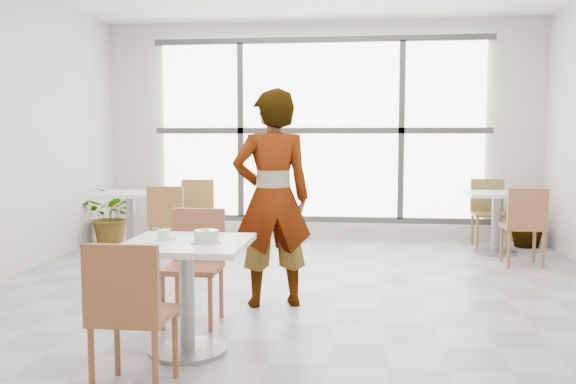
# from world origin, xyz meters

# --- Properties ---
(floor) EXTENTS (7.00, 7.00, 0.00)m
(floor) POSITION_xyz_m (0.00, 0.00, 0.00)
(floor) COLOR #9E9EA5
(floor) RESTS_ON ground
(wall_back) EXTENTS (6.00, 0.00, 6.00)m
(wall_back) POSITION_xyz_m (0.00, 3.50, 1.50)
(wall_back) COLOR silver
(wall_back) RESTS_ON ground
(wall_front) EXTENTS (6.00, 0.00, 6.00)m
(wall_front) POSITION_xyz_m (0.00, -3.50, 1.50)
(wall_front) COLOR silver
(wall_front) RESTS_ON ground
(window) EXTENTS (4.60, 0.07, 2.52)m
(window) POSITION_xyz_m (0.00, 3.44, 1.50)
(window) COLOR white
(window) RESTS_ON ground
(main_table) EXTENTS (0.80, 0.80, 0.75)m
(main_table) POSITION_xyz_m (-0.57, -1.19, 0.52)
(main_table) COLOR white
(main_table) RESTS_ON ground
(chair_near) EXTENTS (0.42, 0.42, 0.87)m
(chair_near) POSITION_xyz_m (-0.70, -1.89, 0.50)
(chair_near) COLOR brown
(chair_near) RESTS_ON ground
(chair_far) EXTENTS (0.42, 0.42, 0.87)m
(chair_far) POSITION_xyz_m (-0.70, -0.48, 0.50)
(chair_far) COLOR #A55E43
(chair_far) RESTS_ON ground
(oatmeal_bowl) EXTENTS (0.21, 0.21, 0.09)m
(oatmeal_bowl) POSITION_xyz_m (-0.43, -1.22, 0.79)
(oatmeal_bowl) COLOR silver
(oatmeal_bowl) RESTS_ON main_table
(coffee_cup) EXTENTS (0.16, 0.13, 0.07)m
(coffee_cup) POSITION_xyz_m (-0.73, -1.15, 0.78)
(coffee_cup) COLOR white
(coffee_cup) RESTS_ON main_table
(person) EXTENTS (0.77, 0.62, 1.83)m
(person) POSITION_xyz_m (-0.17, 0.02, 0.91)
(person) COLOR black
(person) RESTS_ON ground
(bg_table_left) EXTENTS (0.70, 0.70, 0.75)m
(bg_table_left) POSITION_xyz_m (-2.22, 2.13, 0.49)
(bg_table_left) COLOR white
(bg_table_left) RESTS_ON ground
(bg_table_right) EXTENTS (0.70, 0.70, 0.75)m
(bg_table_right) POSITION_xyz_m (2.20, 2.63, 0.49)
(bg_table_right) COLOR white
(bg_table_right) RESTS_ON ground
(bg_chair_left_near) EXTENTS (0.42, 0.42, 0.87)m
(bg_chair_left_near) POSITION_xyz_m (-1.61, 1.71, 0.50)
(bg_chair_left_near) COLOR #9B6936
(bg_chair_left_near) RESTS_ON ground
(bg_chair_left_far) EXTENTS (0.42, 0.42, 0.87)m
(bg_chair_left_far) POSITION_xyz_m (-1.52, 2.55, 0.50)
(bg_chair_left_far) COLOR olive
(bg_chair_left_far) RESTS_ON ground
(bg_chair_right_near) EXTENTS (0.42, 0.42, 0.87)m
(bg_chair_right_near) POSITION_xyz_m (2.35, 1.87, 0.50)
(bg_chair_right_near) COLOR #965B3A
(bg_chair_right_near) RESTS_ON ground
(bg_chair_right_far) EXTENTS (0.42, 0.42, 0.87)m
(bg_chair_right_far) POSITION_xyz_m (2.21, 3.11, 0.50)
(bg_chair_right_far) COLOR olive
(bg_chair_right_far) RESTS_ON ground
(plant_left) EXTENTS (0.75, 0.66, 0.76)m
(plant_left) POSITION_xyz_m (-2.70, 2.71, 0.38)
(plant_left) COLOR #5A8C4D
(plant_left) RESTS_ON ground
(plant_right) EXTENTS (0.46, 0.46, 0.74)m
(plant_right) POSITION_xyz_m (2.70, 3.13, 0.37)
(plant_right) COLOR #4D7732
(plant_right) RESTS_ON ground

